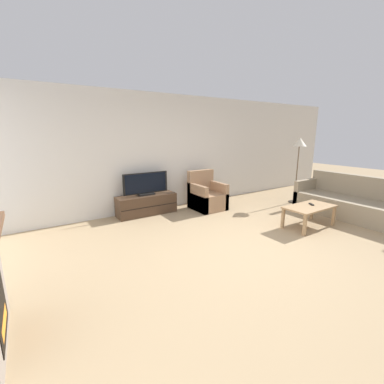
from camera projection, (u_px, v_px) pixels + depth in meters
ground_plane at (250, 247)px, 4.17m from camera, size 24.00×24.00×0.00m
wall_back at (168, 153)px, 6.17m from camera, size 12.00×0.06×2.70m
tv_stand at (147, 205)px, 5.82m from camera, size 1.34×0.43×0.45m
tv at (146, 185)px, 5.72m from camera, size 1.04×0.18×0.51m
armchair at (207, 197)px, 6.24m from camera, size 0.70×0.76×0.92m
coffee_table at (310, 209)px, 5.00m from camera, size 1.04×0.55×0.42m
remote at (311, 204)px, 5.08m from camera, size 0.11×0.15×0.02m
couch at (355, 204)px, 5.59m from camera, size 0.91×2.37×0.89m
floor_lamp at (299, 146)px, 6.53m from camera, size 0.35×0.35×1.70m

